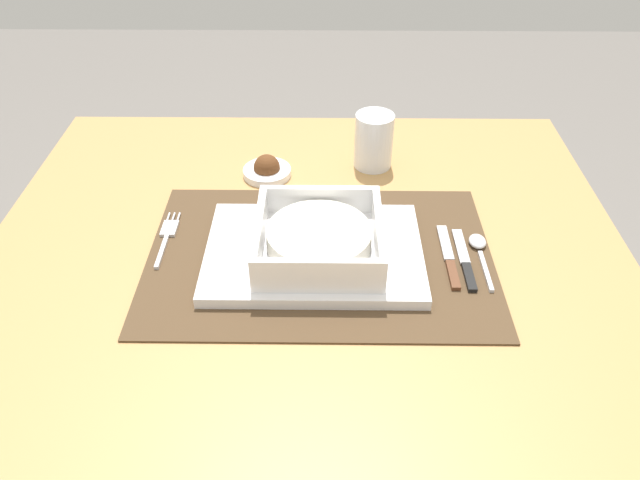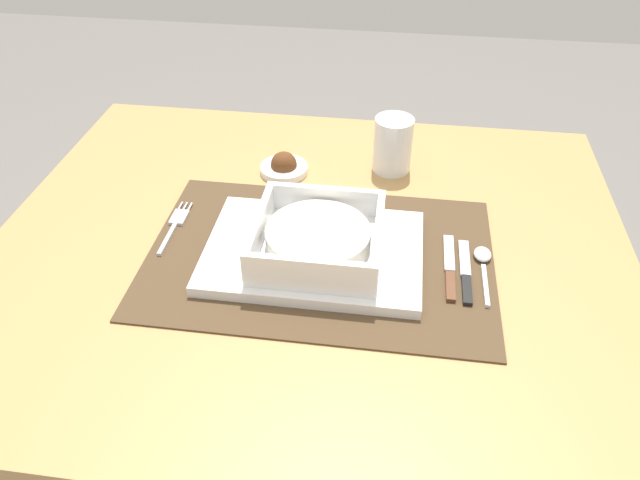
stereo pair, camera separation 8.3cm
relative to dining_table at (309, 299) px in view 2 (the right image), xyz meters
The scene contains 10 objects.
dining_table is the anchor object (origin of this frame).
placemat 0.12m from the dining_table, 52.41° to the right, with size 0.48×0.32×0.00m, color #4C3823.
serving_plate 0.12m from the dining_table, 68.11° to the right, with size 0.30×0.21×0.02m, color white.
porridge_bowl 0.15m from the dining_table, 62.41° to the right, with size 0.17×0.17×0.05m.
fork 0.23m from the dining_table, behind, with size 0.02×0.13×0.00m.
spoon 0.27m from the dining_table, ahead, with size 0.02×0.11×0.01m.
butter_knife 0.25m from the dining_table, 11.41° to the right, with size 0.01×0.13×0.01m.
bread_knife 0.23m from the dining_table, 11.39° to the right, with size 0.01×0.13×0.01m.
drinking_glass 0.29m from the dining_table, 63.95° to the left, with size 0.06×0.06×0.09m.
condiment_saucer 0.23m from the dining_table, 110.83° to the left, with size 0.08×0.08×0.04m.
Camera 2 is at (0.11, -0.67, 1.30)m, focal length 34.08 mm.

